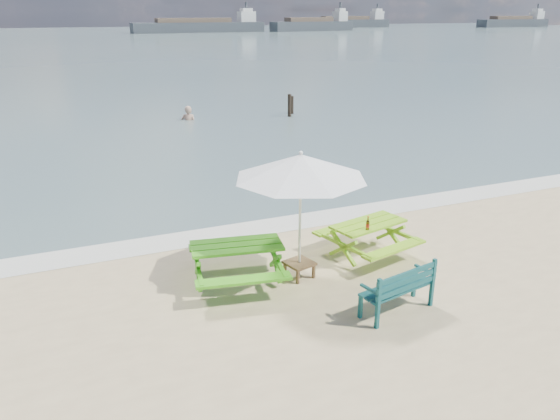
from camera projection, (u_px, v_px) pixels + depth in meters
name	position (u px, v px, depth m)	size (l,w,h in m)	color
sea	(69.00, 43.00, 81.86)	(300.00, 300.00, 0.00)	slate
foam_strip	(273.00, 225.00, 12.46)	(22.00, 0.90, 0.01)	silver
picnic_table_left	(237.00, 265.00, 9.73)	(1.89, 2.04, 0.76)	#41A719
picnic_table_right	(368.00, 240.00, 10.82)	(1.84, 1.97, 0.72)	#7DBB1C
park_bench	(396.00, 298.00, 8.85)	(1.38, 0.70, 0.81)	#114447
side_table	(299.00, 269.00, 10.03)	(0.57, 0.57, 0.31)	brown
patio_umbrella	(301.00, 166.00, 9.35)	(2.87, 2.87, 2.33)	silver
beer_bottle	(368.00, 225.00, 10.32)	(0.07, 0.07, 0.27)	#895313
swimmer	(189.00, 126.00, 24.58)	(0.80, 0.67, 1.86)	tan
mooring_pilings	(290.00, 107.00, 25.37)	(0.56, 0.76, 1.23)	black
cargo_ships	(352.00, 24.00, 138.51)	(121.08, 25.64, 4.40)	#393E43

